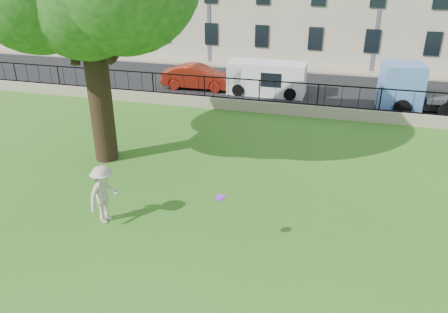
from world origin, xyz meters
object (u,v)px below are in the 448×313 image
(man, at_px, (104,194))
(red_sedan, at_px, (198,77))
(white_van, at_px, (267,78))
(blue_truck, at_px, (441,89))
(frisbee, at_px, (220,197))

(man, distance_m, red_sedan, 15.14)
(red_sedan, distance_m, white_van, 4.29)
(red_sedan, height_order, blue_truck, blue_truck)
(white_van, bearing_deg, frisbee, -83.81)
(white_van, distance_m, blue_truck, 9.35)
(white_van, height_order, blue_truck, blue_truck)
(frisbee, bearing_deg, white_van, 95.60)
(white_van, bearing_deg, blue_truck, -5.54)
(man, relative_size, white_van, 0.41)
(frisbee, bearing_deg, man, 173.63)
(frisbee, bearing_deg, red_sedan, 110.60)
(man, xyz_separation_m, red_sedan, (-2.00, 15.01, -0.21))
(frisbee, distance_m, blue_truck, 16.40)
(man, relative_size, blue_truck, 0.31)
(frisbee, xyz_separation_m, red_sedan, (-5.80, 15.43, -0.91))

